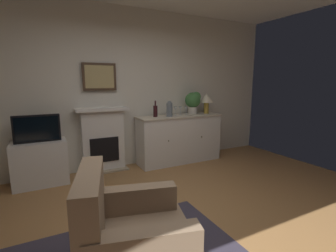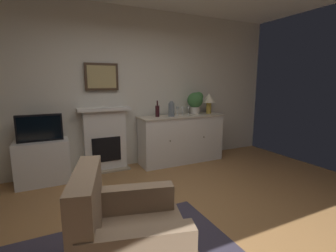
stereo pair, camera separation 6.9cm
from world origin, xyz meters
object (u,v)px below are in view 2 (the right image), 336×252
at_px(tv_set, 40,128).
at_px(wine_bottle, 157,111).
at_px(framed_picture, 102,77).
at_px(sideboard_cabinet, 181,139).
at_px(wine_glass_center, 183,109).
at_px(tv_cabinet, 43,162).
at_px(vase_decorative, 171,109).
at_px(table_lamp, 209,99).
at_px(wine_glass_right, 188,109).
at_px(fireplace_unit, 105,139).
at_px(potted_plant_small, 196,101).
at_px(wine_glass_left, 177,109).
at_px(armchair, 126,238).

bearing_deg(tv_set, wine_bottle, 1.21).
distance_m(framed_picture, sideboard_cabinet, 1.83).
bearing_deg(wine_glass_center, tv_cabinet, -179.95).
distance_m(framed_picture, vase_decorative, 1.32).
distance_m(table_lamp, wine_glass_right, 0.50).
relative_size(fireplace_unit, framed_picture, 2.00).
distance_m(sideboard_cabinet, potted_plant_small, 0.78).
bearing_deg(wine_glass_center, wine_glass_right, -15.02).
relative_size(fireplace_unit, table_lamp, 2.75).
relative_size(wine_glass_left, vase_decorative, 0.59).
bearing_deg(tv_set, armchair, -75.86).
xyz_separation_m(sideboard_cabinet, wine_glass_right, (0.14, -0.01, 0.57)).
distance_m(fireplace_unit, vase_decorative, 1.29).
bearing_deg(tv_cabinet, wine_glass_right, -0.62).
bearing_deg(wine_glass_left, tv_set, -179.22).
height_order(framed_picture, sideboard_cabinet, framed_picture).
bearing_deg(wine_bottle, tv_set, -178.79).
bearing_deg(wine_glass_right, wine_glass_left, 170.83).
xyz_separation_m(wine_glass_center, tv_set, (-2.41, -0.03, -0.17)).
bearing_deg(potted_plant_small, fireplace_unit, 175.66).
relative_size(wine_glass_center, tv_set, 0.27).
height_order(table_lamp, wine_bottle, table_lamp).
relative_size(table_lamp, wine_glass_right, 2.42).
bearing_deg(wine_glass_left, sideboard_cabinet, -16.12).
xyz_separation_m(potted_plant_small, armchair, (-2.12, -2.42, -0.78)).
height_order(framed_picture, vase_decorative, framed_picture).
height_order(sideboard_cabinet, tv_set, tv_set).
relative_size(framed_picture, sideboard_cabinet, 0.33).
height_order(fireplace_unit, framed_picture, framed_picture).
bearing_deg(wine_bottle, wine_glass_left, -1.22).
xyz_separation_m(fireplace_unit, potted_plant_small, (1.74, -0.13, 0.61)).
relative_size(wine_bottle, wine_glass_right, 1.76).
bearing_deg(tv_set, framed_picture, 13.31).
xyz_separation_m(tv_set, armchair, (0.60, -2.37, -0.48)).
bearing_deg(wine_glass_center, sideboard_cabinet, -149.42).
bearing_deg(wine_glass_right, potted_plant_small, 16.62).
xyz_separation_m(vase_decorative, tv_set, (-2.14, 0.04, -0.18)).
distance_m(wine_glass_right, tv_cabinet, 2.62).
distance_m(fireplace_unit, potted_plant_small, 1.85).
bearing_deg(wine_bottle, armchair, -118.41).
bearing_deg(tv_set, fireplace_unit, 10.77).
height_order(wine_glass_right, tv_cabinet, wine_glass_right).
distance_m(sideboard_cabinet, wine_bottle, 0.74).
xyz_separation_m(table_lamp, armchair, (-2.40, -2.37, -0.80)).
distance_m(sideboard_cabinet, wine_glass_center, 0.57).
bearing_deg(framed_picture, potted_plant_small, -5.82).
bearing_deg(wine_glass_left, wine_bottle, 178.78).
bearing_deg(fireplace_unit, wine_bottle, -8.95).
distance_m(framed_picture, potted_plant_small, 1.80).
distance_m(tv_cabinet, potted_plant_small, 2.84).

